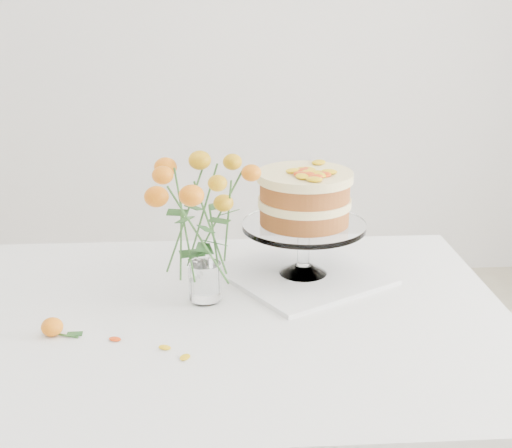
# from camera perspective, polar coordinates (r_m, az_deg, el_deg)

# --- Properties ---
(table) EXTENTS (1.43, 0.93, 0.76)m
(table) POSITION_cam_1_polar(r_m,az_deg,el_deg) (1.57, -6.15, -10.00)
(table) COLOR tan
(table) RESTS_ON ground
(napkin) EXTENTS (0.45, 0.45, 0.01)m
(napkin) POSITION_cam_1_polar(r_m,az_deg,el_deg) (1.71, 3.77, -4.08)
(napkin) COLOR white
(napkin) RESTS_ON table
(cake_stand) EXTENTS (0.29, 0.29, 0.26)m
(cake_stand) POSITION_cam_1_polar(r_m,az_deg,el_deg) (1.65, 3.90, 1.67)
(cake_stand) COLOR white
(cake_stand) RESTS_ON napkin
(rose_vase) EXTENTS (0.27, 0.27, 0.36)m
(rose_vase) POSITION_cam_1_polar(r_m,az_deg,el_deg) (1.51, -4.24, 1.04)
(rose_vase) COLOR white
(rose_vase) RESTS_ON table
(loose_rose_far) EXTENTS (0.08, 0.04, 0.04)m
(loose_rose_far) POSITION_cam_1_polar(r_m,az_deg,el_deg) (1.49, -15.98, -7.92)
(loose_rose_far) COLOR #E9590B
(loose_rose_far) RESTS_ON table
(stray_petal_a) EXTENTS (0.03, 0.02, 0.00)m
(stray_petal_a) POSITION_cam_1_polar(r_m,az_deg,el_deg) (1.45, -11.22, -9.04)
(stray_petal_a) COLOR yellow
(stray_petal_a) RESTS_ON table
(stray_petal_b) EXTENTS (0.03, 0.02, 0.00)m
(stray_petal_b) POSITION_cam_1_polar(r_m,az_deg,el_deg) (1.40, -7.31, -9.78)
(stray_petal_b) COLOR yellow
(stray_petal_b) RESTS_ON table
(stray_petal_c) EXTENTS (0.03, 0.02, 0.00)m
(stray_petal_c) POSITION_cam_1_polar(r_m,az_deg,el_deg) (1.37, -5.70, -10.57)
(stray_petal_c) COLOR yellow
(stray_petal_c) RESTS_ON table
(stray_petal_d) EXTENTS (0.03, 0.02, 0.00)m
(stray_petal_d) POSITION_cam_1_polar(r_m,az_deg,el_deg) (1.52, -16.28, -8.12)
(stray_petal_d) COLOR yellow
(stray_petal_d) RESTS_ON table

